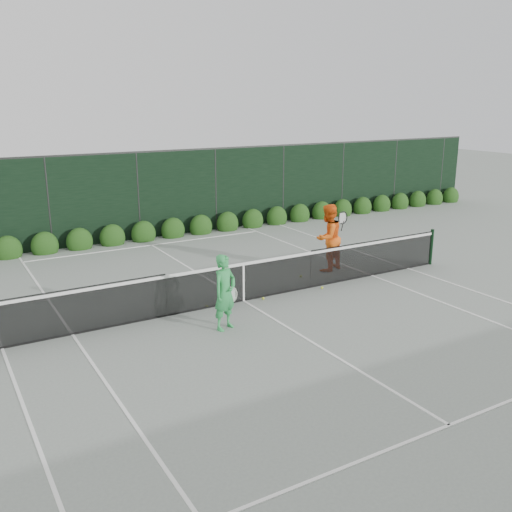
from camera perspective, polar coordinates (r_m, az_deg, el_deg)
ground at (r=14.01m, az=-1.25°, el=-4.52°), size 80.00×80.00×0.00m
tennis_net at (r=13.82m, az=-1.35°, el=-2.47°), size 12.90×0.10×1.07m
player_woman at (r=12.12m, az=-3.13°, el=-3.65°), size 0.70×0.59×1.65m
player_man at (r=16.37m, az=7.20°, el=1.83°), size 1.11×0.98×1.93m
court_lines at (r=14.00m, az=-1.25°, el=-4.50°), size 11.03×23.83×0.01m
windscreen_fence at (r=11.36m, az=5.40°, el=-1.34°), size 32.00×21.07×3.06m
hedge_row at (r=20.24m, az=-11.18°, el=2.16°), size 31.66×0.65×0.94m
tennis_balls at (r=14.58m, az=1.94°, el=-3.57°), size 3.34×1.15×0.07m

